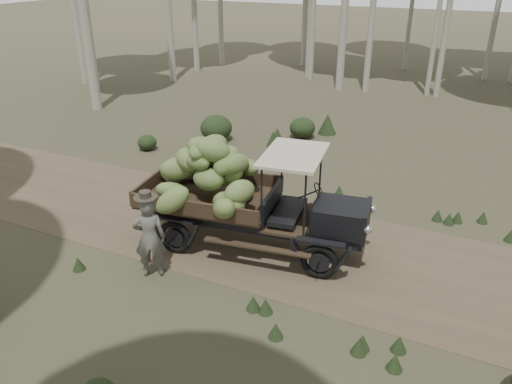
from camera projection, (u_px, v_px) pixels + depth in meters
ground at (269, 240)px, 11.40m from camera, size 120.00×120.00×0.00m
dirt_track at (269, 240)px, 11.39m from camera, size 70.00×4.00×0.01m
banana_truck at (228, 181)px, 10.67m from camera, size 5.22×2.79×2.58m
farmer at (149, 237)px, 9.78m from camera, size 0.75×0.67×1.87m
undergrowth at (317, 299)px, 8.54m from camera, size 21.21×18.70×1.35m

